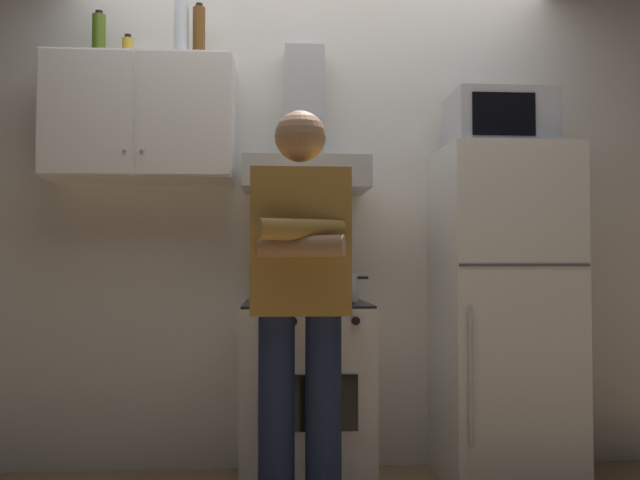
# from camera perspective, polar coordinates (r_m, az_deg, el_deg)

# --- Properties ---
(back_wall_tiled) EXTENTS (4.80, 0.10, 2.70)m
(back_wall_tiled) POSITION_cam_1_polar(r_m,az_deg,el_deg) (3.58, -0.63, 2.86)
(back_wall_tiled) COLOR silver
(back_wall_tiled) RESTS_ON ground_plane
(upper_cabinet) EXTENTS (0.90, 0.37, 0.60)m
(upper_cabinet) POSITION_cam_1_polar(r_m,az_deg,el_deg) (3.47, -14.77, 9.75)
(upper_cabinet) COLOR white
(stove_oven) EXTENTS (0.60, 0.62, 0.87)m
(stove_oven) POSITION_cam_1_polar(r_m,az_deg,el_deg) (3.27, -1.19, -12.80)
(stove_oven) COLOR white
(stove_oven) RESTS_ON ground_plane
(range_hood) EXTENTS (0.60, 0.44, 0.75)m
(range_hood) POSITION_cam_1_polar(r_m,az_deg,el_deg) (3.39, -1.27, 7.36)
(range_hood) COLOR #B7BABF
(refrigerator) EXTENTS (0.60, 0.62, 1.60)m
(refrigerator) POSITION_cam_1_polar(r_m,az_deg,el_deg) (3.40, 15.10, -6.08)
(refrigerator) COLOR white
(refrigerator) RESTS_ON ground_plane
(microwave) EXTENTS (0.48, 0.37, 0.28)m
(microwave) POSITION_cam_1_polar(r_m,az_deg,el_deg) (3.48, 14.85, 9.56)
(microwave) COLOR #B7BABF
(microwave) RESTS_ON refrigerator
(person_standing) EXTENTS (0.38, 0.33, 1.64)m
(person_standing) POSITION_cam_1_polar(r_m,az_deg,el_deg) (2.61, -1.68, -5.19)
(person_standing) COLOR #192342
(person_standing) RESTS_ON ground_plane
(cooking_pot) EXTENTS (0.30, 0.20, 0.13)m
(cooking_pot) POSITION_cam_1_polar(r_m,az_deg,el_deg) (3.11, 1.32, -4.00)
(cooking_pot) COLOR #B7BABF
(cooking_pot) RESTS_ON stove_oven
(bottle_beer_brown) EXTENTS (0.06, 0.06, 0.28)m
(bottle_beer_brown) POSITION_cam_1_polar(r_m,az_deg,el_deg) (3.53, -10.15, 16.79)
(bottle_beer_brown) COLOR brown
(bottle_beer_brown) RESTS_ON upper_cabinet
(bottle_olive_oil) EXTENTS (0.07, 0.07, 0.24)m
(bottle_olive_oil) POSITION_cam_1_polar(r_m,az_deg,el_deg) (3.65, -18.11, 15.94)
(bottle_olive_oil) COLOR #4C6B19
(bottle_olive_oil) RESTS_ON upper_cabinet
(bottle_spice_jar) EXTENTS (0.06, 0.06, 0.13)m
(bottle_spice_jar) POSITION_cam_1_polar(r_m,az_deg,el_deg) (3.61, -15.86, 15.20)
(bottle_spice_jar) COLOR gold
(bottle_spice_jar) RESTS_ON upper_cabinet
(bottle_vodka_clear) EXTENTS (0.07, 0.07, 0.31)m
(bottle_vodka_clear) POSITION_cam_1_polar(r_m,az_deg,el_deg) (3.54, -11.59, 17.01)
(bottle_vodka_clear) COLOR silver
(bottle_vodka_clear) RESTS_ON upper_cabinet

